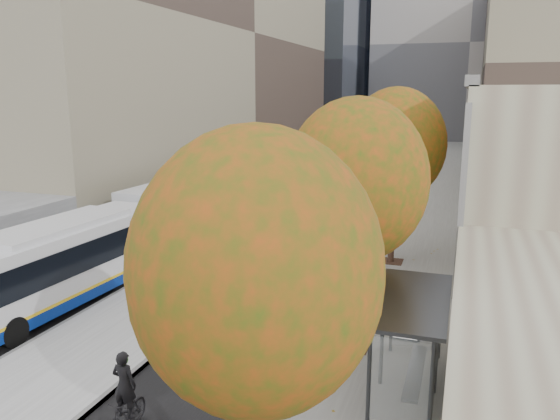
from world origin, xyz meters
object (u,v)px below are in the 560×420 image
at_px(bus_far, 226,191).
at_px(cyclist, 126,403).
at_px(bus_shelter, 418,315).
at_px(distant_car, 310,167).

height_order(bus_far, cyclist, bus_far).
relative_size(bus_shelter, cyclist, 2.14).
distance_m(bus_shelter, cyclist, 7.44).
bearing_deg(distant_car, cyclist, -66.06).
bearing_deg(bus_far, bus_shelter, -49.52).
bearing_deg(bus_far, distant_car, 93.17).
bearing_deg(bus_far, cyclist, -68.62).
distance_m(cyclist, distant_car, 41.19).
height_order(bus_shelter, bus_far, bus_far).
distance_m(bus_shelter, bus_far, 21.62).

